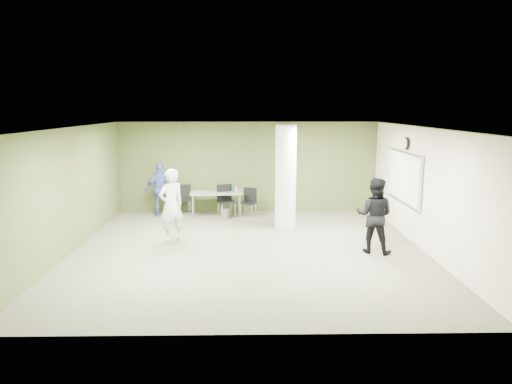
{
  "coord_description": "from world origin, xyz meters",
  "views": [
    {
      "loc": [
        -0.01,
        -10.1,
        3.24
      ],
      "look_at": [
        0.18,
        1.0,
        1.17
      ],
      "focal_mm": 32.0,
      "sensor_mm": 36.0,
      "label": 1
    }
  ],
  "objects_px": {
    "chair_back_left": "(172,198)",
    "man_black": "(374,215)",
    "woman_white": "(171,205)",
    "man_blue": "(161,189)",
    "folding_table": "(217,194)"
  },
  "relations": [
    {
      "from": "chair_back_left",
      "to": "man_blue",
      "type": "relative_size",
      "value": 0.59
    },
    {
      "from": "woman_white",
      "to": "chair_back_left",
      "type": "bearing_deg",
      "value": -119.9
    },
    {
      "from": "woman_white",
      "to": "man_blue",
      "type": "height_order",
      "value": "woman_white"
    },
    {
      "from": "chair_back_left",
      "to": "man_black",
      "type": "height_order",
      "value": "man_black"
    },
    {
      "from": "man_black",
      "to": "man_blue",
      "type": "xyz_separation_m",
      "value": [
        -5.45,
        3.62,
        -0.04
      ]
    },
    {
      "from": "man_black",
      "to": "man_blue",
      "type": "height_order",
      "value": "man_black"
    },
    {
      "from": "chair_back_left",
      "to": "man_blue",
      "type": "distance_m",
      "value": 0.44
    },
    {
      "from": "folding_table",
      "to": "chair_back_left",
      "type": "relative_size",
      "value": 1.65
    },
    {
      "from": "woman_white",
      "to": "man_black",
      "type": "bearing_deg",
      "value": 129.04
    },
    {
      "from": "man_black",
      "to": "man_blue",
      "type": "bearing_deg",
      "value": -9.84
    },
    {
      "from": "chair_back_left",
      "to": "woman_white",
      "type": "bearing_deg",
      "value": 102.25
    },
    {
      "from": "man_blue",
      "to": "man_black",
      "type": "bearing_deg",
      "value": 122.23
    },
    {
      "from": "woman_white",
      "to": "man_black",
      "type": "distance_m",
      "value": 4.79
    },
    {
      "from": "chair_back_left",
      "to": "man_black",
      "type": "bearing_deg",
      "value": 148.66
    },
    {
      "from": "folding_table",
      "to": "man_blue",
      "type": "height_order",
      "value": "man_blue"
    }
  ]
}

